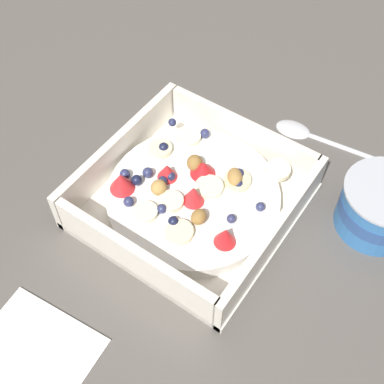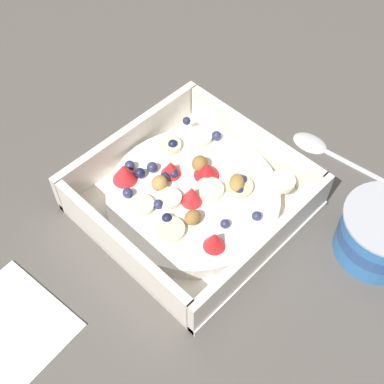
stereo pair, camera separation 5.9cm
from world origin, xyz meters
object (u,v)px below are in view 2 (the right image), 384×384
at_px(yogurt_cup, 381,234).
at_px(fruit_bowl, 192,197).
at_px(folded_napkin, 3,333).
at_px(spoon, 328,150).

bearing_deg(yogurt_cup, fruit_bowl, -61.66).
distance_m(yogurt_cup, folded_napkin, 0.41).
relative_size(spoon, yogurt_cup, 1.79).
distance_m(fruit_bowl, folded_napkin, 0.25).
height_order(spoon, folded_napkin, spoon).
bearing_deg(fruit_bowl, yogurt_cup, 118.34).
bearing_deg(yogurt_cup, folded_napkin, -31.53).
bearing_deg(fruit_bowl, folded_napkin, -5.91).
xyz_separation_m(fruit_bowl, folded_napkin, (0.25, -0.03, -0.02)).
bearing_deg(spoon, fruit_bowl, -19.73).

